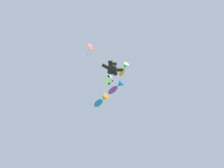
# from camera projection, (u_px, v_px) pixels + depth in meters

# --- Properties ---
(teddy_bear_kite) EXTENTS (1.90, 0.84, 1.93)m
(teddy_bear_kite) POSITION_uv_depth(u_px,v_px,m) (112.00, 68.00, 15.08)
(teddy_bear_kite) COLOR black
(soccer_ball_kite) EXTENTS (0.84, 0.84, 0.77)m
(soccer_ball_kite) POSITION_uv_depth(u_px,v_px,m) (108.00, 79.00, 13.60)
(soccer_ball_kite) COLOR white
(fish_kite_tangerine) EXTENTS (0.65, 1.62, 0.54)m
(fish_kite_tangerine) POSITION_uv_depth(u_px,v_px,m) (124.00, 69.00, 17.49)
(fish_kite_tangerine) COLOR orange
(fish_kite_violet) EXTENTS (1.57, 2.21, 0.74)m
(fish_kite_violet) POSITION_uv_depth(u_px,v_px,m) (116.00, 87.00, 18.37)
(fish_kite_violet) COLOR purple
(fish_kite_cobalt) EXTENTS (1.54, 2.19, 0.87)m
(fish_kite_cobalt) POSITION_uv_depth(u_px,v_px,m) (101.00, 100.00, 19.11)
(fish_kite_cobalt) COLOR blue
(diamond_kite) EXTENTS (0.88, 0.66, 2.55)m
(diamond_kite) POSITION_uv_depth(u_px,v_px,m) (90.00, 48.00, 17.96)
(diamond_kite) COLOR red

